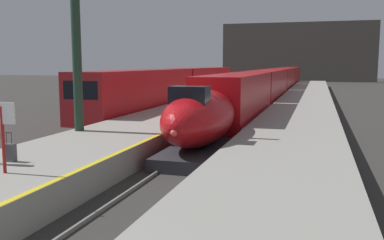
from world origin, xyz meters
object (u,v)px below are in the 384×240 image
Objects in this scene: highspeed_train_main at (274,83)px; rolling_suitcase at (10,152)px; departure_info_board at (2,123)px; regional_train_adjacent at (178,86)px; station_column_mid at (76,19)px.

highspeed_train_main is 40.88m from rolling_suitcase.
regional_train_adjacent is at bearing 98.42° from departure_info_board.
regional_train_adjacent reaches higher than highspeed_train_main.
regional_train_adjacent is 37.27× the size of rolling_suitcase.
regional_train_adjacent is at bearing 97.03° from rolling_suitcase.
highspeed_train_main reaches higher than departure_info_board.
station_column_mid is 4.14× the size of departure_info_board.
station_column_mid reaches higher than highspeed_train_main.
highspeed_train_main is 2.08× the size of regional_train_adjacent.
regional_train_adjacent reaches higher than departure_info_board.
highspeed_train_main reaches higher than rolling_suitcase.
highspeed_train_main is at bearing 80.20° from station_column_mid.
highspeed_train_main is at bearing 83.55° from rolling_suitcase.
departure_info_board is (-3.70, -41.92, 0.59)m from highspeed_train_main.
rolling_suitcase is 0.46× the size of departure_info_board.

